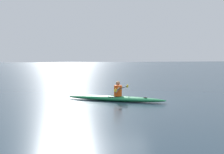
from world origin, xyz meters
TOP-DOWN VIEW (x-y plane):
  - ground_plane at (0.00, 0.00)m, footprint 160.00×160.00m
  - kayak at (0.38, -0.25)m, footprint 4.80×3.24m
  - kayaker at (0.24, -0.17)m, footprint 1.28×2.12m

SIDE VIEW (x-z plane):
  - ground_plane at x=0.00m, z-range 0.00..0.00m
  - kayak at x=0.38m, z-range 0.00..0.26m
  - kayaker at x=0.24m, z-range 0.20..0.96m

